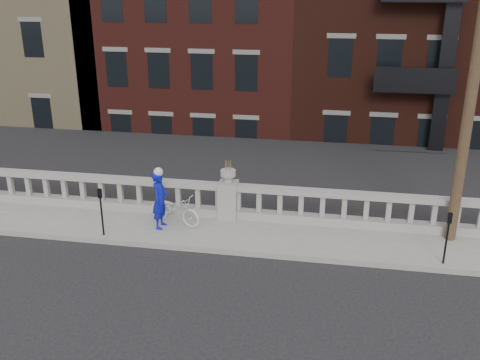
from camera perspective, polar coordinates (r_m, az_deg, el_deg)
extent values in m
plane|color=black|center=(12.58, -4.87, -11.86)|extent=(120.00, 120.00, 0.00)
cube|color=gray|center=(15.09, -1.95, -5.65)|extent=(32.00, 2.20, 0.15)
cube|color=gray|center=(15.85, -1.24, -3.52)|extent=(28.00, 0.34, 0.25)
cube|color=gray|center=(15.53, -1.26, -0.74)|extent=(28.00, 0.34, 0.16)
cube|color=gray|center=(15.68, -1.25, -2.10)|extent=(0.55, 0.55, 1.10)
cylinder|color=gray|center=(15.44, -1.27, 0.13)|extent=(0.24, 0.24, 0.20)
cylinder|color=gray|center=(15.38, -1.28, 0.76)|extent=(0.44, 0.44, 0.18)
cube|color=#605E59|center=(17.41, -0.94, -11.21)|extent=(36.00, 0.50, 5.15)
cube|color=black|center=(38.22, 5.35, 2.07)|extent=(80.00, 44.00, 0.50)
cube|color=#595651|center=(21.62, -4.03, -6.32)|extent=(16.00, 7.00, 4.00)
cube|color=tan|center=(37.04, -23.27, 16.19)|extent=(18.00, 16.00, 20.00)
cube|color=#491A14|center=(31.33, -2.69, 11.74)|extent=(10.00, 14.00, 14.00)
cube|color=#35150E|center=(30.61, 16.31, 12.18)|extent=(10.00, 14.00, 15.50)
cylinder|color=#422D1E|center=(14.31, 24.06, 12.48)|extent=(0.28, 0.28, 10.00)
cylinder|color=black|center=(15.04, -14.50, -3.80)|extent=(0.05, 0.05, 1.10)
cube|color=black|center=(14.78, -14.73, -1.39)|extent=(0.10, 0.08, 0.26)
cube|color=black|center=(14.73, -14.82, -1.31)|extent=(0.06, 0.01, 0.08)
cylinder|color=black|center=(14.06, 21.12, -6.32)|extent=(0.05, 0.05, 1.10)
cube|color=black|center=(13.79, 21.47, -3.79)|extent=(0.10, 0.08, 0.26)
cube|color=black|center=(13.73, 21.52, -3.71)|extent=(0.06, 0.01, 0.08)
imported|color=silver|center=(15.41, -6.98, -3.13)|extent=(1.76, 1.07, 0.87)
imported|color=#0B13B1|center=(15.08, -8.55, -2.09)|extent=(0.42, 0.63, 1.67)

